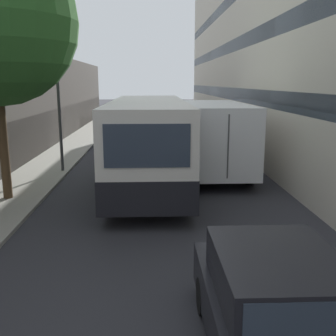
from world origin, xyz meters
TOP-DOWN VIEW (x-y plane):
  - ground_plane at (0.00, 15.00)m, footprint 150.00×150.00m
  - sidewalk_left at (-4.89, 15.00)m, footprint 2.24×60.00m
  - building_right_apartment at (5.52, 15.00)m, footprint 2.40×60.00m
  - car_hatchback at (1.36, 5.98)m, footprint 1.84×3.86m
  - bus at (-0.41, 15.66)m, footprint 2.58×10.05m
  - box_truck at (2.19, 17.81)m, footprint 2.42×8.31m
  - panel_van at (-1.81, 24.89)m, footprint 1.86×4.17m
  - street_lamp at (-4.02, 17.49)m, footprint 0.36×0.80m

SIDE VIEW (x-z plane):
  - ground_plane at x=0.00m, z-range 0.00..0.00m
  - sidewalk_left at x=-4.89m, z-range 0.00..0.11m
  - car_hatchback at x=1.36m, z-range 0.00..1.51m
  - panel_van at x=-1.81m, z-range 0.11..1.96m
  - box_truck at x=2.19m, z-range 0.12..3.02m
  - bus at x=-0.41m, z-range 0.09..3.17m
  - street_lamp at x=-4.02m, z-range 1.46..8.63m
  - building_right_apartment at x=5.52m, z-range -0.03..12.18m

